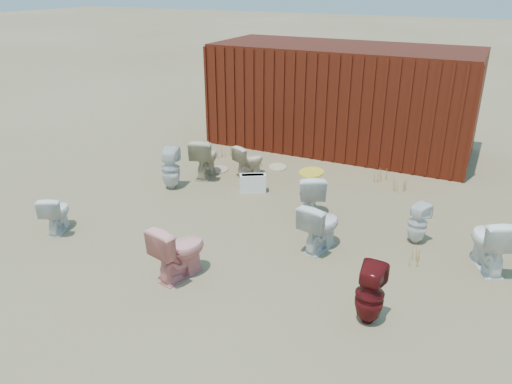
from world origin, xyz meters
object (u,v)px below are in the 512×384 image
at_px(toilet_back_beige_left, 205,157).
at_px(toilet_back_yellowlid, 310,195).
at_px(shipping_container, 341,98).
at_px(toilet_back_a, 170,168).
at_px(toilet_front_e, 490,242).
at_px(toilet_back_beige_right, 249,160).
at_px(loose_tank, 253,183).
at_px(toilet_front_c, 320,226).
at_px(toilet_front_maroon, 370,294).
at_px(toilet_back_e, 417,223).
at_px(toilet_front_pink, 179,250).
at_px(toilet_front_a, 56,213).

bearing_deg(toilet_back_beige_left, toilet_back_yellowlid, 148.50).
xyz_separation_m(shipping_container, toilet_back_a, (-2.15, -4.01, -0.79)).
bearing_deg(toilet_front_e, toilet_back_beige_right, -45.57).
bearing_deg(loose_tank, toilet_front_c, -68.41).
bearing_deg(toilet_front_maroon, toilet_back_a, -26.08).
xyz_separation_m(toilet_back_a, toilet_back_e, (4.71, -0.12, -0.08)).
bearing_deg(toilet_back_a, toilet_front_pink, 107.66).
bearing_deg(toilet_front_pink, toilet_back_a, -38.90).
height_order(toilet_back_a, loose_tank, toilet_back_a).
xyz_separation_m(shipping_container, toilet_front_maroon, (2.39, -6.40, -0.81)).
height_order(shipping_container, toilet_front_pink, shipping_container).
xyz_separation_m(toilet_front_pink, toilet_back_e, (2.77, 2.43, -0.07)).
bearing_deg(toilet_front_a, shipping_container, -139.44).
relative_size(toilet_front_c, toilet_back_beige_right, 1.18).
xyz_separation_m(toilet_front_e, loose_tank, (-4.23, 0.99, -0.24)).
bearing_deg(toilet_front_e, shipping_container, -76.25).
height_order(toilet_back_beige_right, toilet_back_e, toilet_back_e).
xyz_separation_m(shipping_container, toilet_back_beige_left, (-1.88, -3.17, -0.78)).
relative_size(toilet_back_beige_right, loose_tank, 1.32).
relative_size(toilet_front_pink, toilet_front_e, 0.98).
distance_m(toilet_front_pink, toilet_back_e, 3.68).
bearing_deg(toilet_front_pink, toilet_back_yellowlid, -96.31).
bearing_deg(shipping_container, toilet_back_yellowlid, -79.50).
distance_m(toilet_front_e, toilet_back_yellowlid, 2.90).
distance_m(toilet_front_pink, toilet_back_beige_left, 3.78).
relative_size(toilet_front_pink, toilet_front_maroon, 1.05).
distance_m(toilet_front_c, toilet_front_maroon, 1.81).
distance_m(toilet_front_a, toilet_back_beige_right, 3.98).
xyz_separation_m(toilet_front_maroon, toilet_back_e, (0.17, 2.27, -0.05)).
height_order(toilet_front_e, toilet_back_beige_right, toilet_front_e).
bearing_deg(toilet_back_a, toilet_front_c, 144.51).
relative_size(toilet_back_beige_left, toilet_back_beige_right, 1.27).
relative_size(toilet_front_maroon, toilet_back_beige_right, 1.17).
distance_m(toilet_back_beige_right, toilet_back_e, 3.92).
height_order(shipping_container, toilet_back_beige_right, shipping_container).
distance_m(toilet_front_pink, loose_tank, 3.13).
distance_m(toilet_front_e, toilet_back_beige_right, 5.00).
relative_size(toilet_front_e, toilet_back_beige_right, 1.26).
bearing_deg(toilet_back_beige_right, toilet_back_a, 76.56).
bearing_deg(toilet_back_e, toilet_front_e, -168.88).
relative_size(toilet_front_a, toilet_front_maroon, 0.84).
distance_m(toilet_front_c, toilet_back_a, 3.55).
relative_size(shipping_container, toilet_front_a, 9.32).
bearing_deg(toilet_back_yellowlid, toilet_back_beige_right, -61.85).
distance_m(toilet_back_a, toilet_back_beige_right, 1.68).
bearing_deg(toilet_front_e, toilet_back_yellowlid, -34.55).
bearing_deg(loose_tank, toilet_front_a, -156.66).
bearing_deg(toilet_back_e, toilet_back_a, 26.89).
relative_size(shipping_container, toilet_front_e, 7.25).
bearing_deg(toilet_back_e, toilet_back_beige_right, 7.13).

